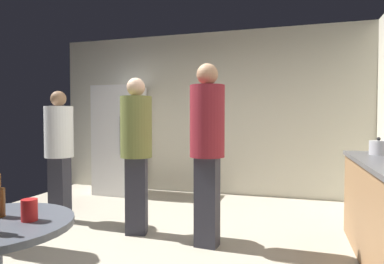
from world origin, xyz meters
The scene contains 8 objects.
ground_plane centered at (0.00, 0.00, -0.05)m, with size 5.20×5.20×0.10m, color #B2A893.
wall_back centered at (0.00, 2.63, 1.35)m, with size 5.32×0.06×2.70m, color beige.
refrigerator centered at (-1.39, 2.20, 0.90)m, with size 0.70×0.68×1.80m.
kettle centered at (2.23, 0.79, 0.97)m, with size 0.24×0.17×0.18m.
plastic_cup_red centered at (0.13, -1.52, 0.79)m, with size 0.08×0.08×0.11m, color red.
person_in_maroon_shirt centered at (0.62, 0.27, 1.05)m, with size 0.37×0.37×1.79m.
person_in_olive_shirt centered at (-0.21, 0.41, 0.99)m, with size 0.41×0.41×1.70m.
person_in_white_shirt centered at (-1.32, 0.56, 0.93)m, with size 0.34×0.34×1.59m.
Camera 1 is at (1.41, -2.91, 1.25)m, focal length 31.52 mm.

